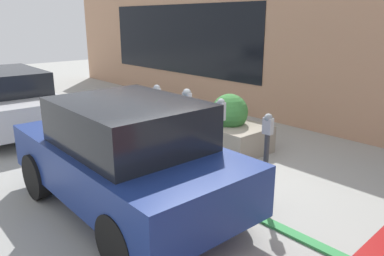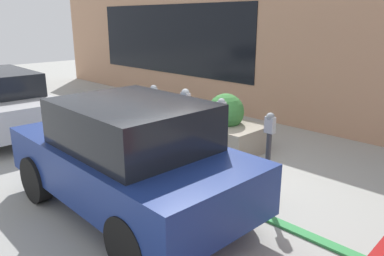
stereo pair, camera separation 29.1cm
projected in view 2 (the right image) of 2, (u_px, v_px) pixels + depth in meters
The scene contains 9 objects.
ground_plane at pixel (187, 181), 6.60m from camera, with size 40.00×40.00×0.00m, color #999993.
curb_strip at pixel (184, 182), 6.54m from camera, with size 24.50×0.16×0.04m.
building_facade at pixel (319, 55), 9.08m from camera, with size 24.50×0.17×3.78m.
parking_meter_nearest at pixel (268, 149), 5.66m from camera, with size 0.15×0.12×1.43m.
parking_meter_second at pixel (221, 125), 6.25m from camera, with size 0.14×0.12×1.51m.
parking_meter_middle at pixel (185, 116), 6.97m from camera, with size 0.18×0.16×1.53m.
parking_meter_fourth at pixel (154, 108), 7.59m from camera, with size 0.17×0.14×1.49m.
planter_box at pixel (225, 128), 8.18m from camera, with size 1.65×1.14×1.22m.
parked_car_middle at pixel (129, 156), 5.37m from camera, with size 4.02×1.94×1.68m.
Camera 2 is at (-4.39, 4.19, 2.76)m, focal length 35.00 mm.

